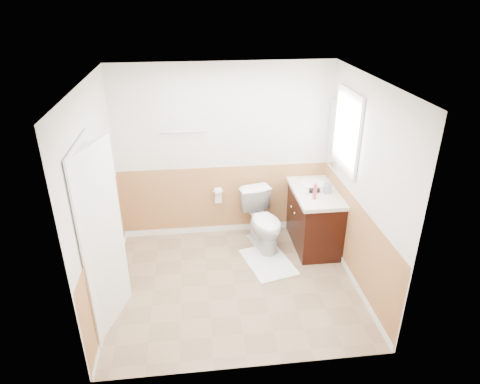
{
  "coord_description": "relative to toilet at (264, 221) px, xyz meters",
  "views": [
    {
      "loc": [
        -0.43,
        -4.25,
        3.36
      ],
      "look_at": [
        0.1,
        0.25,
        1.15
      ],
      "focal_mm": 31.76,
      "sensor_mm": 36.0,
      "label": 1
    }
  ],
  "objects": [
    {
      "name": "floor",
      "position": [
        -0.5,
        -0.82,
        -0.4
      ],
      "size": [
        3.0,
        3.0,
        0.0
      ],
      "primitive_type": "plane",
      "color": "#8C7051",
      "rests_on": "ground"
    },
    {
      "name": "ceiling",
      "position": [
        -0.5,
        -0.82,
        2.1
      ],
      "size": [
        3.0,
        3.0,
        0.0
      ],
      "primitive_type": "plane",
      "rotation": [
        3.14,
        0.0,
        0.0
      ],
      "color": "white",
      "rests_on": "floor"
    },
    {
      "name": "wall_back",
      "position": [
        -0.5,
        0.48,
        0.85
      ],
      "size": [
        3.0,
        0.0,
        3.0
      ],
      "primitive_type": "plane",
      "rotation": [
        1.57,
        0.0,
        0.0
      ],
      "color": "silver",
      "rests_on": "floor"
    },
    {
      "name": "wall_front",
      "position": [
        -0.5,
        -2.12,
        0.85
      ],
      "size": [
        3.0,
        0.0,
        3.0
      ],
      "primitive_type": "plane",
      "rotation": [
        -1.57,
        0.0,
        0.0
      ],
      "color": "silver",
      "rests_on": "floor"
    },
    {
      "name": "wall_left",
      "position": [
        -2.0,
        -0.82,
        0.85
      ],
      "size": [
        0.0,
        3.0,
        3.0
      ],
      "primitive_type": "plane",
      "rotation": [
        1.57,
        0.0,
        1.57
      ],
      "color": "silver",
      "rests_on": "floor"
    },
    {
      "name": "wall_right",
      "position": [
        1.0,
        -0.82,
        0.85
      ],
      "size": [
        0.0,
        3.0,
        3.0
      ],
      "primitive_type": "plane",
      "rotation": [
        1.57,
        0.0,
        -1.57
      ],
      "color": "silver",
      "rests_on": "floor"
    },
    {
      "name": "wainscot_back",
      "position": [
        -0.5,
        0.47,
        0.1
      ],
      "size": [
        3.0,
        0.0,
        3.0
      ],
      "primitive_type": "plane",
      "rotation": [
        1.57,
        0.0,
        0.0
      ],
      "color": "tan",
      "rests_on": "floor"
    },
    {
      "name": "wainscot_front",
      "position": [
        -0.5,
        -2.11,
        0.1
      ],
      "size": [
        3.0,
        0.0,
        3.0
      ],
      "primitive_type": "plane",
      "rotation": [
        -1.57,
        0.0,
        0.0
      ],
      "color": "tan",
      "rests_on": "floor"
    },
    {
      "name": "wainscot_left",
      "position": [
        -1.99,
        -0.82,
        0.1
      ],
      "size": [
        0.0,
        2.6,
        2.6
      ],
      "primitive_type": "plane",
      "rotation": [
        1.57,
        0.0,
        1.57
      ],
      "color": "tan",
      "rests_on": "floor"
    },
    {
      "name": "wainscot_right",
      "position": [
        0.99,
        -0.82,
        0.1
      ],
      "size": [
        0.0,
        2.6,
        2.6
      ],
      "primitive_type": "plane",
      "rotation": [
        1.57,
        0.0,
        -1.57
      ],
      "color": "tan",
      "rests_on": "floor"
    },
    {
      "name": "toilet",
      "position": [
        0.0,
        0.0,
        0.0
      ],
      "size": [
        0.63,
        0.87,
        0.8
      ],
      "primitive_type": "imported",
      "rotation": [
        0.0,
        0.0,
        0.25
      ],
      "color": "white",
      "rests_on": "floor"
    },
    {
      "name": "bath_mat",
      "position": [
        0.0,
        -0.43,
        -0.39
      ],
      "size": [
        0.73,
        0.91,
        0.02
      ],
      "primitive_type": "cube",
      "rotation": [
        0.0,
        0.0,
        0.25
      ],
      "color": "white",
      "rests_on": "floor"
    },
    {
      "name": "vanity_cabinet",
      "position": [
        0.71,
        0.0,
        -0.0
      ],
      "size": [
        0.55,
        1.1,
        0.8
      ],
      "primitive_type": "cube",
      "color": "black",
      "rests_on": "floor"
    },
    {
      "name": "vanity_knob_left",
      "position": [
        0.41,
        -0.1,
        0.15
      ],
      "size": [
        0.03,
        0.03,
        0.03
      ],
      "primitive_type": "sphere",
      "color": "silver",
      "rests_on": "vanity_cabinet"
    },
    {
      "name": "vanity_knob_right",
      "position": [
        0.41,
        0.1,
        0.15
      ],
      "size": [
        0.03,
        0.03,
        0.03
      ],
      "primitive_type": "sphere",
      "color": "silver",
      "rests_on": "vanity_cabinet"
    },
    {
      "name": "countertop",
      "position": [
        0.7,
        0.0,
        0.42
      ],
      "size": [
        0.6,
        1.15,
        0.05
      ],
      "primitive_type": "cube",
      "color": "silver",
      "rests_on": "vanity_cabinet"
    },
    {
      "name": "sink_basin",
      "position": [
        0.71,
        0.15,
        0.46
      ],
      "size": [
        0.36,
        0.36,
        0.02
      ],
      "primitive_type": "cylinder",
      "color": "white",
      "rests_on": "countertop"
    },
    {
      "name": "faucet",
      "position": [
        0.89,
        0.15,
        0.52
      ],
      "size": [
        0.02,
        0.02,
        0.14
      ],
      "primitive_type": "cylinder",
      "color": "silver",
      "rests_on": "countertop"
    },
    {
      "name": "lotion_bottle",
      "position": [
        0.61,
        -0.28,
        0.56
      ],
      "size": [
        0.05,
        0.05,
        0.22
      ],
      "primitive_type": "cylinder",
      "color": "#DE395E",
      "rests_on": "countertop"
    },
    {
      "name": "soap_dispenser",
      "position": [
        0.83,
        -0.13,
        0.55
      ],
      "size": [
        0.09,
        0.1,
        0.2
      ],
      "primitive_type": "imported",
      "rotation": [
        0.0,
        0.0,
        0.07
      ],
      "color": "#8C939E",
      "rests_on": "countertop"
    },
    {
      "name": "hair_dryer_body",
      "position": [
        0.66,
        -0.09,
        0.48
      ],
      "size": [
        0.14,
        0.07,
        0.07
      ],
      "primitive_type": "cylinder",
      "rotation": [
        0.0,
        1.57,
        0.0
      ],
      "color": "black",
      "rests_on": "countertop"
    },
    {
      "name": "hair_dryer_handle",
      "position": [
        0.63,
        -0.1,
        0.45
      ],
      "size": [
        0.03,
        0.03,
        0.07
      ],
      "primitive_type": "cylinder",
      "color": "black",
      "rests_on": "countertop"
    },
    {
      "name": "mirror_panel",
      "position": [
        0.98,
        0.28,
        1.15
      ],
      "size": [
        0.02,
        0.35,
        0.9
      ],
      "primitive_type": "cube",
      "color": "silver",
      "rests_on": "wall_right"
    },
    {
      "name": "window_frame",
      "position": [
        0.97,
        -0.23,
        1.35
      ],
      "size": [
        0.04,
        0.8,
        1.0
      ],
      "primitive_type": "cube",
      "color": "white",
      "rests_on": "wall_right"
    },
    {
      "name": "window_glass",
      "position": [
        0.99,
        -0.23,
        1.35
      ],
      "size": [
        0.01,
        0.7,
        0.9
      ],
      "primitive_type": "cube",
      "color": "white",
      "rests_on": "wall_right"
    },
    {
      "name": "door",
      "position": [
        -1.9,
        -1.27,
        0.62
      ],
      "size": [
        0.29,
        0.78,
        2.04
      ],
      "primitive_type": "cube",
      "rotation": [
        0.0,
        0.0,
        -0.31
      ],
      "color": "white",
      "rests_on": "wall_left"
    },
    {
      "name": "door_frame",
      "position": [
        -1.97,
        -1.27,
        0.63
      ],
      "size": [
        0.02,
        0.92,
        2.1
      ],
      "primitive_type": "cube",
      "color": "white",
      "rests_on": "wall_left"
    },
    {
      "name": "door_knob",
      "position": [
        -1.84,
        -0.94,
        0.55
      ],
      "size": [
        0.06,
        0.06,
        0.06
      ],
      "primitive_type": "sphere",
      "color": "silver",
      "rests_on": "door"
    },
    {
      "name": "towel_bar",
      "position": [
        -1.05,
        0.43,
        1.2
      ],
      "size": [
        0.62,
        0.02,
        0.02
      ],
      "primitive_type": "cylinder",
      "rotation": [
        0.0,
        1.57,
        0.0
      ],
      "color": "silver",
      "rests_on": "wall_back"
    },
    {
      "name": "tp_holder_bar",
      "position": [
        -0.6,
        0.41,
        0.3
      ],
      "size": [
        0.14,
        0.02,
        0.02
      ],
      "primitive_type": "cylinder",
      "rotation": [
        0.0,
        1.57,
        0.0
      ],
      "color": "silver",
      "rests_on": "wall_back"
    },
    {
      "name": "tp_roll",
      "position": [
        -0.6,
        0.41,
        0.3
      ],
      "size": [
        0.1,
        0.11,
        0.11
      ],
      "primitive_type": "cylinder",
      "rotation": [
        0.0,
        1.57,
        0.0
      ],
      "color": "white",
      "rests_on": "tp_holder_bar"
    },
    {
      "name": "tp_sheet",
      "position": [
        -0.6,
        0.41,
        0.19
      ],
      "size": [
        0.1,
        0.01,
        0.16
      ],
      "primitive_type": "cube",
      "color": "white",
      "rests_on": "tp_roll"
    }
  ]
}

